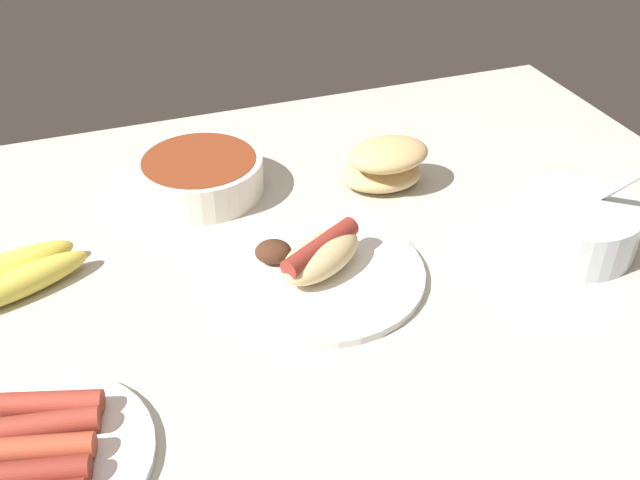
{
  "coord_description": "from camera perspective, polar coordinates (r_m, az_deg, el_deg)",
  "views": [
    {
      "loc": [
        -23.19,
        -66.62,
        54.22
      ],
      "look_at": [
        1.06,
        0.43,
        3.0
      ],
      "focal_mm": 40.91,
      "sensor_mm": 36.0,
      "label": 1
    }
  ],
  "objects": [
    {
      "name": "ground_plane",
      "position": [
        0.9,
        -0.54,
        -2.62
      ],
      "size": [
        120.0,
        90.0,
        3.0
      ],
      "primitive_type": "cube",
      "color": "beige"
    },
    {
      "name": "bowl_chili",
      "position": [
        1.03,
        -9.34,
        5.11
      ],
      "size": [
        17.4,
        17.4,
        5.24
      ],
      "color": "white",
      "rests_on": "ground_plane"
    },
    {
      "name": "bread_stack",
      "position": [
        1.02,
        5.06,
        5.91
      ],
      "size": [
        13.2,
        10.93,
        7.2
      ],
      "color": "#DBB77A",
      "rests_on": "ground_plane"
    },
    {
      "name": "plate_sausages",
      "position": [
        0.72,
        -21.26,
        -15.47
      ],
      "size": [
        20.58,
        20.58,
        3.36
      ],
      "color": "white",
      "rests_on": "ground_plane"
    },
    {
      "name": "bowl_coleslaw",
      "position": [
        0.95,
        19.28,
        1.25
      ],
      "size": [
        15.54,
        15.54,
        15.45
      ],
      "color": "silver",
      "rests_on": "ground_plane"
    },
    {
      "name": "plate_hotdog_assembled",
      "position": [
        0.86,
        -0.4,
        -2.08
      ],
      "size": [
        24.78,
        24.78,
        5.61
      ],
      "color": "white",
      "rests_on": "ground_plane"
    },
    {
      "name": "banana_bunch",
      "position": [
        0.91,
        -22.96,
        -2.58
      ],
      "size": [
        18.55,
        12.15,
        3.65
      ],
      "color": "#E5D14C",
      "rests_on": "ground_plane"
    }
  ]
}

